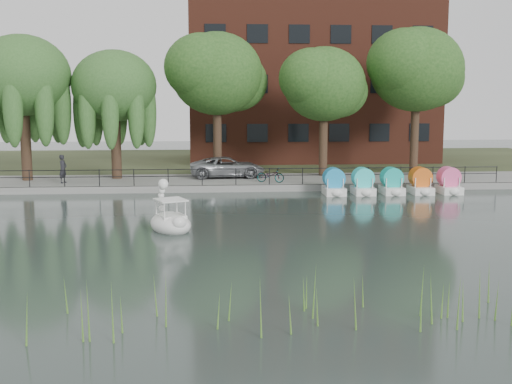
{
  "coord_description": "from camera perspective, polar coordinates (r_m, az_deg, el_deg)",
  "views": [
    {
      "loc": [
        -1.67,
        -24.55,
        5.46
      ],
      "look_at": [
        0.5,
        4.0,
        1.3
      ],
      "focal_mm": 45.0,
      "sensor_mm": 36.0,
      "label": 1
    }
  ],
  "objects": [
    {
      "name": "willow_mid",
      "position": [
        41.96,
        -12.49,
        9.15
      ],
      "size": [
        5.32,
        5.32,
        8.15
      ],
      "color": "#473323",
      "rests_on": "promenade"
    },
    {
      "name": "broadleaf_center",
      "position": [
        42.58,
        -3.5,
        10.41
      ],
      "size": [
        6.0,
        6.0,
        9.25
      ],
      "color": "#473323",
      "rests_on": "promenade"
    },
    {
      "name": "apartment_building",
      "position": [
        55.34,
        4.79,
        12.28
      ],
      "size": [
        20.0,
        10.07,
        18.0
      ],
      "color": "#4C1E16",
      "rests_on": "land_strip"
    },
    {
      "name": "broadleaf_right",
      "position": [
        42.75,
        6.08,
        9.46
      ],
      "size": [
        5.4,
        5.4,
        8.32
      ],
      "color": "#473323",
      "rests_on": "promenade"
    },
    {
      "name": "railing",
      "position": [
        38.08,
        -1.8,
        1.76
      ],
      "size": [
        32.0,
        0.05,
        1.0
      ],
      "color": "black",
      "rests_on": "promenade"
    },
    {
      "name": "promenade",
      "position": [
        40.92,
        -1.97,
        0.88
      ],
      "size": [
        40.0,
        6.0,
        0.4
      ],
      "primitive_type": "cube",
      "color": "gray",
      "rests_on": "ground_plane"
    },
    {
      "name": "ground_plane",
      "position": [
        25.2,
        -0.45,
        -4.24
      ],
      "size": [
        120.0,
        120.0,
        0.0
      ],
      "primitive_type": "plane",
      "color": "#3B4744"
    },
    {
      "name": "pedal_boat_row",
      "position": [
        37.98,
        11.97,
        0.74
      ],
      "size": [
        7.95,
        1.7,
        1.4
      ],
      "color": "white",
      "rests_on": "ground_plane"
    },
    {
      "name": "willow_left",
      "position": [
        42.61,
        -20.06,
        9.67
      ],
      "size": [
        5.88,
        5.88,
        9.01
      ],
      "color": "#473323",
      "rests_on": "promenade"
    },
    {
      "name": "pedestrian",
      "position": [
        40.58,
        -16.79,
        2.16
      ],
      "size": [
        0.7,
        0.84,
        1.98
      ],
      "primitive_type": "imported",
      "rotation": [
        0.0,
        0.0,
        1.22
      ],
      "color": "black",
      "rests_on": "promenade"
    },
    {
      "name": "bicycle",
      "position": [
        39.26,
        1.29,
        1.59
      ],
      "size": [
        1.18,
        1.82,
        1.0
      ],
      "primitive_type": "imported",
      "rotation": [
        0.0,
        0.0,
        1.2
      ],
      "color": "gray",
      "rests_on": "promenade"
    },
    {
      "name": "minivan",
      "position": [
        41.68,
        -2.55,
        2.36
      ],
      "size": [
        2.89,
        5.71,
        1.55
      ],
      "primitive_type": "imported",
      "rotation": [
        0.0,
        0.0,
        1.63
      ],
      "color": "gray",
      "rests_on": "promenade"
    },
    {
      "name": "broadleaf_far",
      "position": [
        45.36,
        14.1,
        10.47
      ],
      "size": [
        6.3,
        6.3,
        9.71
      ],
      "color": "#473323",
      "rests_on": "promenade"
    },
    {
      "name": "land_strip",
      "position": [
        54.83,
        -2.58,
        2.73
      ],
      "size": [
        60.0,
        22.0,
        0.36
      ],
      "primitive_type": "cube",
      "color": "#47512D",
      "rests_on": "ground_plane"
    },
    {
      "name": "reed_bank",
      "position": [
        16.23,
        9.04,
        -9.26
      ],
      "size": [
        24.0,
        2.4,
        1.2
      ],
      "color": "#669938",
      "rests_on": "ground_plane"
    },
    {
      "name": "kerb",
      "position": [
        38.0,
        -1.78,
        0.31
      ],
      "size": [
        40.0,
        0.25,
        0.4
      ],
      "primitive_type": "cube",
      "color": "gray",
      "rests_on": "ground_plane"
    },
    {
      "name": "swan_boat",
      "position": [
        27.1,
        -7.64,
        -2.44
      ],
      "size": [
        2.4,
        2.88,
        2.1
      ],
      "rotation": [
        0.0,
        0.0,
        0.4
      ],
      "color": "white",
      "rests_on": "ground_plane"
    }
  ]
}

